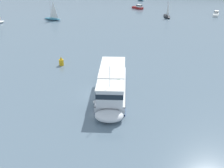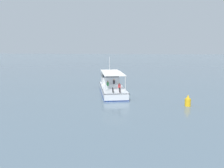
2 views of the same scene
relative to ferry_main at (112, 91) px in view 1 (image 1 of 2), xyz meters
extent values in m
plane|color=slate|center=(-1.42, 0.56, -1.02)|extent=(400.00, 400.00, 0.00)
cube|color=silver|center=(-0.39, 1.57, -0.47)|extent=(5.72, 11.25, 1.10)
ellipsoid|color=silver|center=(1.11, -4.45, -0.47)|extent=(3.39, 2.85, 1.01)
cube|color=navy|center=(-0.39, 1.57, -0.92)|extent=(5.76, 11.26, 0.16)
cube|color=#2D2D33|center=(-0.39, 1.57, 0.00)|extent=(5.77, 11.27, 0.10)
cube|color=silver|center=(0.68, -2.70, 1.03)|extent=(3.27, 3.18, 1.90)
cube|color=#19232D|center=(0.68, -2.70, 1.37)|extent=(3.34, 3.23, 0.56)
cube|color=white|center=(0.68, -2.70, 2.04)|extent=(3.46, 3.37, 0.12)
cube|color=white|center=(-0.50, 2.01, 2.13)|extent=(4.48, 7.21, 0.10)
cylinder|color=silver|center=(1.61, -0.82, 1.08)|extent=(0.08, 0.08, 2.00)
cylinder|color=silver|center=(-1.03, -1.48, 1.08)|extent=(0.08, 0.08, 2.00)
cylinder|color=silver|center=(0.04, 5.49, 1.08)|extent=(0.08, 0.08, 2.00)
cylinder|color=silver|center=(-2.60, 4.83, 1.08)|extent=(0.08, 0.08, 2.00)
cylinder|color=silver|center=(0.75, -2.99, 3.20)|extent=(0.06, 0.06, 2.20)
sphere|color=white|center=(-1.29, -2.16, -0.52)|extent=(0.36, 0.36, 0.36)
sphere|color=white|center=(-2.09, 1.04, -0.52)|extent=(0.36, 0.36, 0.36)
sphere|color=white|center=(-2.84, 4.05, -0.52)|extent=(0.36, 0.36, 0.36)
torus|color=black|center=(-1.05, 6.09, 0.41)|extent=(0.22, 0.65, 0.66)
torus|color=black|center=(-1.22, 6.77, 0.41)|extent=(0.22, 0.65, 0.66)
cylinder|color=#1E478C|center=(-1.14, 6.43, 0.53)|extent=(0.23, 0.69, 0.06)
torus|color=black|center=(-1.92, 5.88, 0.41)|extent=(0.22, 0.65, 0.66)
torus|color=black|center=(-2.09, 6.55, 0.41)|extent=(0.22, 0.65, 0.66)
cylinder|color=#232328|center=(-2.01, 6.22, 0.53)|extent=(0.23, 0.69, 0.06)
cube|color=red|center=(-1.67, 3.74, 0.54)|extent=(0.36, 0.29, 0.52)
sphere|color=#9E7051|center=(-1.67, 3.74, 0.91)|extent=(0.20, 0.20, 0.20)
cube|color=#338C4C|center=(0.22, 2.18, 0.54)|extent=(0.36, 0.29, 0.52)
sphere|color=#9E7051|center=(0.22, 2.18, 0.91)|extent=(0.20, 0.20, 0.20)
cube|color=black|center=(-0.41, 0.00, 0.54)|extent=(0.36, 0.29, 0.52)
sphere|color=#9E7051|center=(-0.41, 0.00, 0.91)|extent=(0.20, 0.20, 0.20)
ellipsoid|color=teal|center=(-26.31, 34.88, -0.72)|extent=(4.94, 1.99, 0.60)
cylinder|color=silver|center=(-26.60, 34.91, 1.98)|extent=(0.08, 0.08, 4.80)
pyramid|color=white|center=(-25.76, 34.84, 1.67)|extent=(1.69, 0.27, 4.08)
ellipsoid|color=#232328|center=(0.87, 46.74, -0.72)|extent=(2.94, 4.99, 0.60)
cylinder|color=silver|center=(0.76, 47.03, 1.98)|extent=(0.08, 0.08, 4.80)
pyramid|color=white|center=(1.08, 46.24, 1.67)|extent=(0.63, 1.62, 4.08)
cube|color=maroon|center=(-9.02, 56.26, -0.74)|extent=(3.77, 2.91, 0.56)
cube|color=white|center=(-8.48, 55.95, -0.11)|extent=(1.92, 1.70, 0.70)
cube|color=#19232D|center=(-8.48, 55.95, 0.07)|extent=(1.94, 1.73, 0.28)
cube|color=white|center=(13.29, 52.17, -0.74)|extent=(1.73, 3.73, 0.56)
cube|color=white|center=(13.37, 52.80, -0.11)|extent=(1.23, 1.74, 0.70)
cube|color=#19232D|center=(13.37, 52.80, 0.07)|extent=(1.26, 1.74, 0.28)
cylinder|color=gold|center=(-10.30, 7.80, -0.57)|extent=(0.70, 0.70, 0.90)
cone|color=gold|center=(-10.30, 7.80, 0.13)|extent=(0.42, 0.42, 0.50)
camera|label=1|loc=(8.21, -26.69, 14.36)|focal=43.78mm
camera|label=2|loc=(-5.38, 36.80, 5.97)|focal=38.83mm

